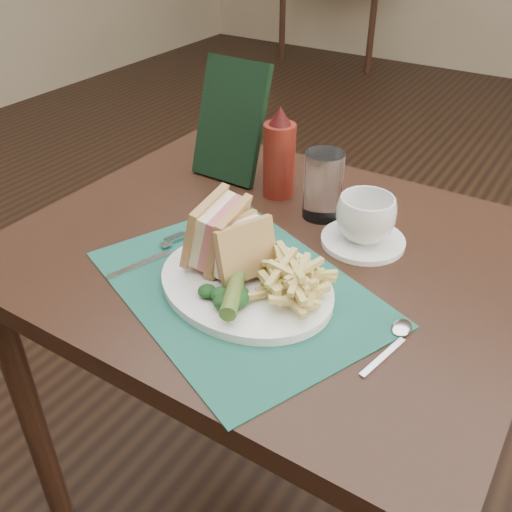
{
  "coord_description": "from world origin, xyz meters",
  "views": [
    {
      "loc": [
        0.44,
        -1.24,
        1.3
      ],
      "look_at": [
        0.03,
        -0.61,
        0.8
      ],
      "focal_mm": 40.0,
      "sensor_mm": 36.0,
      "label": 1
    }
  ],
  "objects_px": {
    "table_main": "(269,391)",
    "check_presenter": "(231,121)",
    "placemat": "(238,287)",
    "coffee_cup": "(366,218)",
    "sandwich_half_a": "(205,228)",
    "saucer": "(363,241)",
    "drinking_glass": "(323,185)",
    "ketchup_bottle": "(279,152)",
    "sandwich_half_b": "(233,241)",
    "plate": "(246,284)",
    "table_bg_left": "(343,10)"
  },
  "relations": [
    {
      "from": "sandwich_half_a",
      "to": "plate",
      "type": "bearing_deg",
      "value": -21.4
    },
    {
      "from": "saucer",
      "to": "drinking_glass",
      "type": "relative_size",
      "value": 1.15
    },
    {
      "from": "table_main",
      "to": "drinking_glass",
      "type": "xyz_separation_m",
      "value": [
        0.03,
        0.14,
        0.44
      ]
    },
    {
      "from": "placemat",
      "to": "coffee_cup",
      "type": "distance_m",
      "value": 0.26
    },
    {
      "from": "sandwich_half_b",
      "to": "drinking_glass",
      "type": "bearing_deg",
      "value": 107.03
    },
    {
      "from": "saucer",
      "to": "table_bg_left",
      "type": "bearing_deg",
      "value": 115.34
    },
    {
      "from": "placemat",
      "to": "saucer",
      "type": "xyz_separation_m",
      "value": [
        0.11,
        0.23,
        0.0
      ]
    },
    {
      "from": "sandwich_half_a",
      "to": "placemat",
      "type": "bearing_deg",
      "value": -25.57
    },
    {
      "from": "plate",
      "to": "table_main",
      "type": "bearing_deg",
      "value": 115.82
    },
    {
      "from": "sandwich_half_a",
      "to": "ketchup_bottle",
      "type": "relative_size",
      "value": 0.62
    },
    {
      "from": "coffee_cup",
      "to": "drinking_glass",
      "type": "xyz_separation_m",
      "value": [
        -0.11,
        0.05,
        0.01
      ]
    },
    {
      "from": "table_main",
      "to": "sandwich_half_a",
      "type": "distance_m",
      "value": 0.47
    },
    {
      "from": "table_bg_left",
      "to": "plate",
      "type": "xyz_separation_m",
      "value": [
        1.68,
        -4.0,
        0.38
      ]
    },
    {
      "from": "table_bg_left",
      "to": "saucer",
      "type": "relative_size",
      "value": 6.0
    },
    {
      "from": "table_main",
      "to": "table_bg_left",
      "type": "bearing_deg",
      "value": 113.14
    },
    {
      "from": "plate",
      "to": "table_bg_left",
      "type": "bearing_deg",
      "value": 124.56
    },
    {
      "from": "check_presenter",
      "to": "table_bg_left",
      "type": "bearing_deg",
      "value": 112.24
    },
    {
      "from": "ketchup_bottle",
      "to": "plate",
      "type": "bearing_deg",
      "value": -68.26
    },
    {
      "from": "table_bg_left",
      "to": "placemat",
      "type": "distance_m",
      "value": 4.35
    },
    {
      "from": "table_main",
      "to": "sandwich_half_a",
      "type": "relative_size",
      "value": 7.84
    },
    {
      "from": "drinking_glass",
      "to": "ketchup_bottle",
      "type": "bearing_deg",
      "value": 164.22
    },
    {
      "from": "ketchup_bottle",
      "to": "check_presenter",
      "type": "bearing_deg",
      "value": 168.99
    },
    {
      "from": "sandwich_half_a",
      "to": "check_presenter",
      "type": "xyz_separation_m",
      "value": [
        -0.17,
        0.32,
        0.05
      ]
    },
    {
      "from": "table_bg_left",
      "to": "sandwich_half_b",
      "type": "bearing_deg",
      "value": -67.51
    },
    {
      "from": "table_main",
      "to": "sandwich_half_b",
      "type": "relative_size",
      "value": 9.17
    },
    {
      "from": "placemat",
      "to": "drinking_glass",
      "type": "distance_m",
      "value": 0.29
    },
    {
      "from": "sandwich_half_a",
      "to": "check_presenter",
      "type": "relative_size",
      "value": 0.46
    },
    {
      "from": "sandwich_half_b",
      "to": "ketchup_bottle",
      "type": "distance_m",
      "value": 0.3
    },
    {
      "from": "table_bg_left",
      "to": "plate",
      "type": "bearing_deg",
      "value": -67.15
    },
    {
      "from": "table_main",
      "to": "check_presenter",
      "type": "relative_size",
      "value": 3.59
    },
    {
      "from": "table_bg_left",
      "to": "sandwich_half_b",
      "type": "height_order",
      "value": "sandwich_half_b"
    },
    {
      "from": "placemat",
      "to": "sandwich_half_a",
      "type": "xyz_separation_m",
      "value": [
        -0.08,
        0.02,
        0.07
      ]
    },
    {
      "from": "plate",
      "to": "drinking_glass",
      "type": "relative_size",
      "value": 2.31
    },
    {
      "from": "coffee_cup",
      "to": "table_bg_left",
      "type": "bearing_deg",
      "value": 115.34
    },
    {
      "from": "ketchup_bottle",
      "to": "check_presenter",
      "type": "height_order",
      "value": "check_presenter"
    },
    {
      "from": "table_main",
      "to": "plate",
      "type": "bearing_deg",
      "value": -75.89
    },
    {
      "from": "sandwich_half_b",
      "to": "check_presenter",
      "type": "bearing_deg",
      "value": 148.63
    },
    {
      "from": "placemat",
      "to": "saucer",
      "type": "bearing_deg",
      "value": 63.84
    },
    {
      "from": "check_presenter",
      "to": "saucer",
      "type": "bearing_deg",
      "value": -15.74
    },
    {
      "from": "saucer",
      "to": "table_main",
      "type": "bearing_deg",
      "value": -145.74
    },
    {
      "from": "placemat",
      "to": "plate",
      "type": "xyz_separation_m",
      "value": [
        0.01,
        0.0,
        0.01
      ]
    },
    {
      "from": "table_main",
      "to": "ketchup_bottle",
      "type": "xyz_separation_m",
      "value": [
        -0.09,
        0.17,
        0.47
      ]
    },
    {
      "from": "table_main",
      "to": "ketchup_bottle",
      "type": "height_order",
      "value": "ketchup_bottle"
    },
    {
      "from": "check_presenter",
      "to": "sandwich_half_b",
      "type": "bearing_deg",
      "value": -54.12
    },
    {
      "from": "table_bg_left",
      "to": "check_presenter",
      "type": "relative_size",
      "value": 3.59
    },
    {
      "from": "placemat",
      "to": "table_bg_left",
      "type": "bearing_deg",
      "value": 112.68
    },
    {
      "from": "table_main",
      "to": "check_presenter",
      "type": "height_order",
      "value": "check_presenter"
    },
    {
      "from": "sandwich_half_b",
      "to": "ketchup_bottle",
      "type": "height_order",
      "value": "ketchup_bottle"
    },
    {
      "from": "placemat",
      "to": "drinking_glass",
      "type": "bearing_deg",
      "value": 89.03
    },
    {
      "from": "table_main",
      "to": "drinking_glass",
      "type": "bearing_deg",
      "value": 79.38
    }
  ]
}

